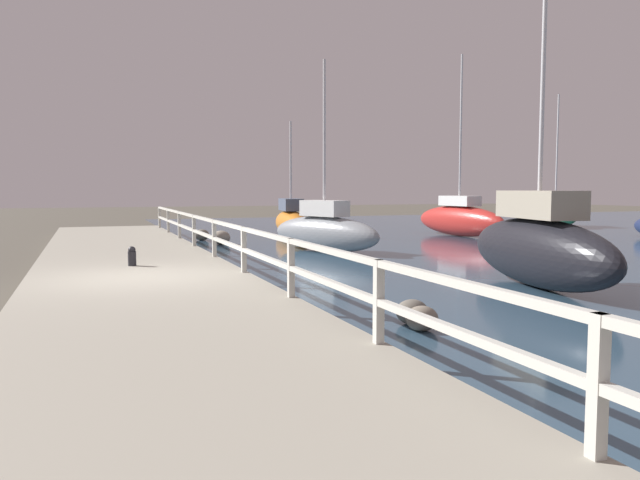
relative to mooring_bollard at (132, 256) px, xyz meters
The scene contains 13 objects.
ground_plane 2.05m from the mooring_bollard, 88.64° to the right, with size 120.00×120.00×0.00m, color #4C473D.
dock_walkway 2.02m from the mooring_bollard, 88.64° to the right, with size 4.37×36.00×0.27m.
railing 2.95m from the mooring_bollard, 42.90° to the right, with size 0.10×32.50×0.96m.
boulder_mid_strip 8.52m from the mooring_bollard, 64.88° to the left, with size 0.68×0.62×0.51m.
boulder_downstream 10.36m from the mooring_bollard, 71.55° to the left, with size 0.59×0.53×0.44m.
boulder_upstream 7.88m from the mooring_bollard, 63.49° to the right, with size 0.48×0.43×0.36m.
boulder_far_strip 7.52m from the mooring_bollard, 61.33° to the right, with size 0.50×0.45×0.37m.
mooring_bollard is the anchor object (origin of this frame).
sailboat_gray 7.42m from the mooring_bollard, 32.72° to the left, with size 2.66×4.89×6.11m.
sailboat_black 8.92m from the mooring_bollard, 29.27° to the right, with size 2.18×5.60×6.64m.
sailboat_orange 12.90m from the mooring_bollard, 55.80° to the left, with size 1.85×5.25×4.88m.
sailboat_red 16.27m from the mooring_bollard, 30.27° to the left, with size 1.37×5.88×7.68m.
sailboat_green 26.08m from the mooring_bollard, 28.53° to the left, with size 3.10×5.37×7.08m.
Camera 1 is at (-0.98, -12.78, 2.03)m, focal length 35.00 mm.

